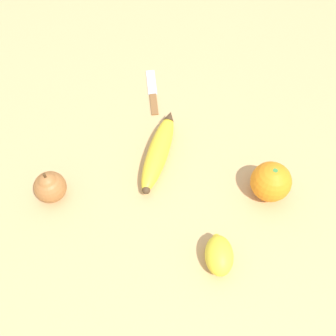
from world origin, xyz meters
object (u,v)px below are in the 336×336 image
object	(u,v)px
banana	(158,151)
lemon	(218,256)
pear	(50,186)
orange	(271,182)
paring_knife	(153,93)

from	to	relation	value
banana	lemon	world-z (taller)	lemon
pear	lemon	distance (m)	0.36
orange	pear	world-z (taller)	same
orange	banana	bearing A→B (deg)	114.23
banana	paring_knife	world-z (taller)	banana
pear	paring_knife	distance (m)	0.35
banana	lemon	distance (m)	0.26
banana	pear	world-z (taller)	pear
banana	orange	xyz separation A→B (m)	(0.10, -0.22, 0.02)
pear	lemon	bearing A→B (deg)	-67.84
banana	paring_knife	xyz separation A→B (m)	(0.12, 0.15, -0.02)
paring_knife	banana	bearing A→B (deg)	-90.86
orange	lemon	bearing A→B (deg)	-171.63
orange	pear	distance (m)	0.44
lemon	paring_knife	world-z (taller)	lemon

